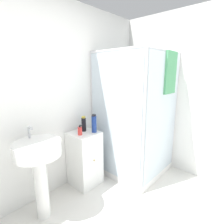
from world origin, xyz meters
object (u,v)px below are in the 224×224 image
object	(u,v)px
soap_dispenser	(80,131)
sink	(39,161)
shampoo_bottle_tall_black	(84,124)
shampoo_bottle_blue	(94,124)

from	to	relation	value
soap_dispenser	sink	bearing A→B (deg)	-171.44
shampoo_bottle_tall_black	shampoo_bottle_blue	distance (m)	0.16
soap_dispenser	shampoo_bottle_blue	world-z (taller)	shampoo_bottle_blue
shampoo_bottle_blue	soap_dispenser	bearing A→B (deg)	162.45
soap_dispenser	shampoo_bottle_tall_black	bearing A→B (deg)	31.56
shampoo_bottle_tall_black	shampoo_bottle_blue	size ratio (longest dim) A/B	0.85
shampoo_bottle_tall_black	sink	bearing A→B (deg)	-166.86
shampoo_bottle_tall_black	shampoo_bottle_blue	world-z (taller)	shampoo_bottle_blue
sink	soap_dispenser	distance (m)	0.65
soap_dispenser	shampoo_bottle_tall_black	distance (m)	0.17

